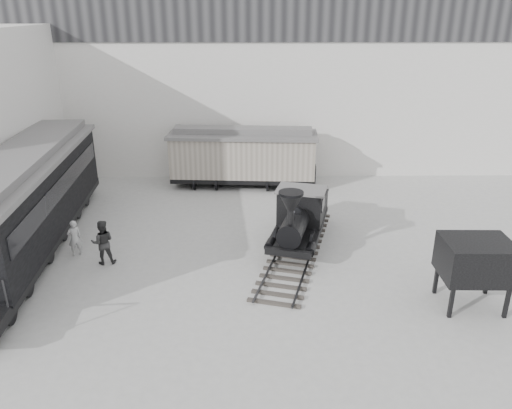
{
  "coord_description": "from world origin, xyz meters",
  "views": [
    {
      "loc": [
        0.0,
        -15.84,
        9.81
      ],
      "look_at": [
        0.29,
        3.93,
        2.0
      ],
      "focal_mm": 35.0,
      "sensor_mm": 36.0,
      "label": 1
    }
  ],
  "objects_px": {
    "locomotive": "(299,221)",
    "visitor_a": "(75,238)",
    "visitor_b": "(103,242)",
    "coal_hopper": "(475,264)",
    "boxcar": "(243,156)",
    "passenger_coach": "(26,200)"
  },
  "relations": [
    {
      "from": "passenger_coach",
      "to": "visitor_a",
      "type": "relative_size",
      "value": 9.44
    },
    {
      "from": "visitor_b",
      "to": "coal_hopper",
      "type": "relative_size",
      "value": 0.76
    },
    {
      "from": "visitor_a",
      "to": "passenger_coach",
      "type": "bearing_deg",
      "value": -54.88
    },
    {
      "from": "locomotive",
      "to": "boxcar",
      "type": "distance_m",
      "value": 8.45
    },
    {
      "from": "boxcar",
      "to": "coal_hopper",
      "type": "height_order",
      "value": "boxcar"
    },
    {
      "from": "boxcar",
      "to": "visitor_a",
      "type": "height_order",
      "value": "boxcar"
    },
    {
      "from": "visitor_b",
      "to": "locomotive",
      "type": "bearing_deg",
      "value": 178.77
    },
    {
      "from": "visitor_b",
      "to": "coal_hopper",
      "type": "bearing_deg",
      "value": 154.32
    },
    {
      "from": "boxcar",
      "to": "coal_hopper",
      "type": "relative_size",
      "value": 3.48
    },
    {
      "from": "passenger_coach",
      "to": "visitor_a",
      "type": "bearing_deg",
      "value": -25.53
    },
    {
      "from": "locomotive",
      "to": "visitor_b",
      "type": "xyz_separation_m",
      "value": [
        -8.14,
        -1.56,
        -0.23
      ]
    },
    {
      "from": "locomotive",
      "to": "visitor_a",
      "type": "height_order",
      "value": "locomotive"
    },
    {
      "from": "passenger_coach",
      "to": "visitor_a",
      "type": "height_order",
      "value": "passenger_coach"
    },
    {
      "from": "passenger_coach",
      "to": "coal_hopper",
      "type": "distance_m",
      "value": 17.93
    },
    {
      "from": "passenger_coach",
      "to": "locomotive",
      "type": "bearing_deg",
      "value": -4.04
    },
    {
      "from": "locomotive",
      "to": "coal_hopper",
      "type": "height_order",
      "value": "locomotive"
    },
    {
      "from": "coal_hopper",
      "to": "visitor_a",
      "type": "bearing_deg",
      "value": 166.38
    },
    {
      "from": "locomotive",
      "to": "passenger_coach",
      "type": "xyz_separation_m",
      "value": [
        -11.67,
        0.03,
        1.01
      ]
    },
    {
      "from": "passenger_coach",
      "to": "visitor_a",
      "type": "xyz_separation_m",
      "value": [
        2.13,
        -0.85,
        -1.39
      ]
    },
    {
      "from": "visitor_b",
      "to": "boxcar",
      "type": "bearing_deg",
      "value": -132.43
    },
    {
      "from": "boxcar",
      "to": "visitor_b",
      "type": "relative_size",
      "value": 4.59
    },
    {
      "from": "coal_hopper",
      "to": "boxcar",
      "type": "bearing_deg",
      "value": 123.49
    }
  ]
}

